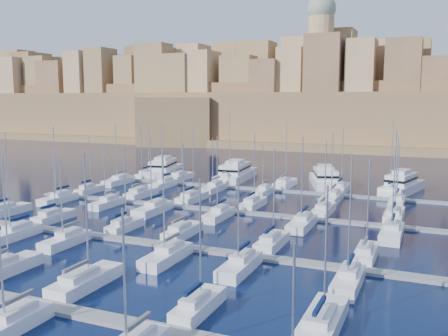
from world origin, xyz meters
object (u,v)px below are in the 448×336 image
at_px(sailboat_2, 5,268).
at_px(motor_yacht_b, 236,173).
at_px(motor_yacht_c, 325,179).
at_px(motor_yacht_d, 402,185).
at_px(motor_yacht_a, 164,169).
at_px(sailboat_4, 198,305).

xyz_separation_m(sailboat_2, motor_yacht_b, (-0.27, 71.34, 0.99)).
relative_size(motor_yacht_c, motor_yacht_d, 1.10).
distance_m(motor_yacht_a, motor_yacht_d, 58.29).
height_order(motor_yacht_b, motor_yacht_c, same).
bearing_deg(motor_yacht_b, motor_yacht_d, -2.39).
bearing_deg(motor_yacht_d, sailboat_2, -118.68).
bearing_deg(sailboat_2, sailboat_4, -1.39).
relative_size(motor_yacht_a, motor_yacht_c, 1.03).
bearing_deg(sailboat_4, motor_yacht_a, 122.19).
relative_size(motor_yacht_b, motor_yacht_c, 1.07).
height_order(motor_yacht_a, motor_yacht_c, same).
bearing_deg(motor_yacht_a, motor_yacht_b, 1.65).
distance_m(motor_yacht_b, motor_yacht_c, 22.00).
bearing_deg(sailboat_2, motor_yacht_b, 90.21).
relative_size(sailboat_4, motor_yacht_b, 0.66).
relative_size(sailboat_4, motor_yacht_d, 0.78).
xyz_separation_m(sailboat_2, sailboat_4, (24.79, -0.60, -0.01)).
xyz_separation_m(sailboat_2, motor_yacht_d, (38.15, 69.74, 0.99)).
bearing_deg(sailboat_2, motor_yacht_a, 105.88).
bearing_deg(sailboat_4, motor_yacht_d, 79.24).
height_order(sailboat_4, motor_yacht_c, sailboat_4).
bearing_deg(motor_yacht_d, sailboat_4, -100.76).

